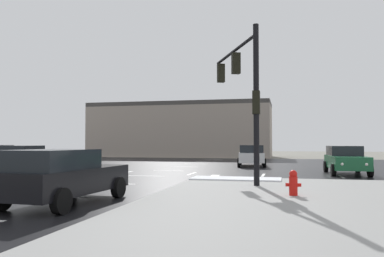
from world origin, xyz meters
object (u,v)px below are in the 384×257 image
at_px(fire_hydrant, 293,183).
at_px(sedan_white, 252,155).
at_px(sedan_black, 63,175).
at_px(sedan_green, 346,159).
at_px(sedan_grey, 27,157).
at_px(traffic_signal_mast, 243,83).

relative_size(fire_hydrant, sedan_white, 0.17).
bearing_deg(sedan_black, sedan_green, -32.50).
bearing_deg(sedan_white, sedan_grey, 114.78).
height_order(traffic_signal_mast, sedan_green, traffic_signal_mast).
bearing_deg(traffic_signal_mast, sedan_black, 121.10).
xyz_separation_m(traffic_signal_mast, sedan_white, (-0.72, 12.91, -3.47)).
bearing_deg(sedan_white, sedan_black, 164.31).
bearing_deg(traffic_signal_mast, sedan_green, -61.00).
height_order(sedan_green, sedan_grey, same).
xyz_separation_m(fire_hydrant, sedan_black, (-6.46, -2.61, 0.32)).
bearing_deg(sedan_black, sedan_white, -8.00).
bearing_deg(sedan_green, sedan_grey, -87.00).
relative_size(sedan_black, sedan_green, 1.01).
bearing_deg(sedan_grey, sedan_white, -66.84).
relative_size(sedan_green, sedan_grey, 0.98).
distance_m(sedan_black, sedan_green, 16.41).
xyz_separation_m(sedan_green, sedan_grey, (-19.33, -1.58, 0.00)).
distance_m(fire_hydrant, sedan_black, 6.97).
distance_m(traffic_signal_mast, fire_hydrant, 5.82).
bearing_deg(sedan_grey, sedan_green, -91.68).
xyz_separation_m(sedan_white, sedan_black, (-3.77, -19.48, 0.00)).
xyz_separation_m(sedan_white, sedan_green, (5.75, -6.11, 0.00)).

